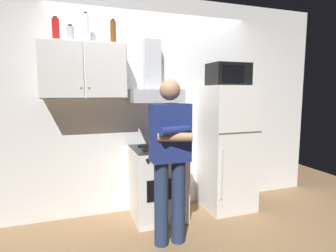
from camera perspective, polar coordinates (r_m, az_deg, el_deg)
ground_plane at (r=3.33m, az=-0.00°, el=-20.02°), size 7.00×7.00×0.00m
back_wall_tiled at (r=3.54m, az=-3.16°, el=4.35°), size 4.80×0.10×2.70m
upper_cabinet at (r=3.19m, az=-17.18°, el=10.93°), size 0.90×0.37×0.60m
stove_oven at (r=3.37m, az=-2.22°, el=-11.73°), size 0.60×0.62×0.87m
range_hood at (r=3.31m, az=-2.96°, el=8.44°), size 0.60×0.44×0.75m
refrigerator at (r=3.65m, az=12.22°, el=-4.43°), size 0.60×0.62×1.60m
microwave at (r=3.60m, az=12.46°, el=10.45°), size 0.48×0.37×0.28m
person_standing at (r=2.67m, az=0.45°, el=-6.30°), size 0.38×0.33×1.64m
cooking_pot at (r=3.17m, az=0.61°, el=-3.61°), size 0.31×0.21×0.11m
bottle_soda_red at (r=3.23m, az=-22.40°, el=18.14°), size 0.08×0.08×0.25m
bottle_vodka_clear at (r=3.28m, az=-16.78°, el=18.92°), size 0.07×0.07×0.33m
bottle_canister_steel at (r=3.25m, az=-19.71°, el=17.61°), size 0.08×0.08×0.18m
bottle_beer_brown at (r=3.25m, az=-11.39°, el=18.65°), size 0.06×0.06×0.27m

